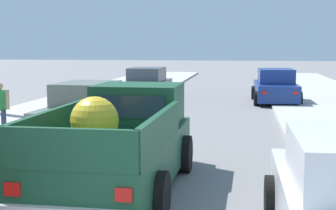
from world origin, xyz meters
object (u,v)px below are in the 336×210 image
car_right_near (86,111)px  pedestrian (0,107)px  pickup_truck (121,145)px  car_left_far (147,85)px  car_left_mid (275,87)px

car_right_near → pedestrian: 2.38m
pickup_truck → car_left_far: 14.85m
pickup_truck → car_left_mid: pickup_truck is taller
pickup_truck → car_right_near: pickup_truck is taller
car_right_near → car_left_mid: size_ratio=1.00×
car_left_far → pickup_truck: bearing=-80.8°
car_left_far → pedestrian: bearing=-101.2°
car_right_near → pedestrian: bearing=-155.2°
pickup_truck → car_right_near: (-2.31, 5.09, -0.08)m
pickup_truck → car_left_mid: 14.74m
pickup_truck → pedestrian: 6.06m
car_right_near → pedestrian: size_ratio=2.71×
car_left_mid → car_right_near: bearing=-122.8°
car_left_mid → pedestrian: pedestrian is taller
car_left_far → pedestrian: (-2.09, -10.56, 0.20)m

